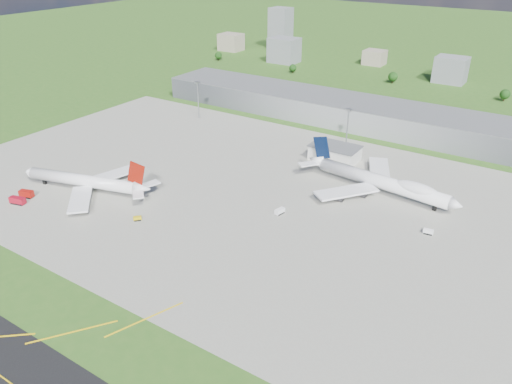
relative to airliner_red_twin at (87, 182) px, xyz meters
The scene contains 22 objects.
ground 169.89m from the airliner_red_twin, 63.89° to the left, with size 1400.00×1400.00×0.00m, color #2E5A1C.
apron 94.93m from the airliner_red_twin, 26.62° to the left, with size 360.00×190.00×0.08m, color gray.
terminal 183.41m from the airliner_red_twin, 65.95° to the left, with size 300.00×42.00×15.00m, color gray.
ops_building 132.98m from the airliner_red_twin, 50.41° to the left, with size 26.00×16.00×8.00m, color silver.
mast_west 120.80m from the airliner_red_twin, 102.13° to the left, with size 3.50×2.00×25.90m.
mast_center 145.38m from the airliner_red_twin, 54.19° to the left, with size 3.50×2.00×25.90m.
airliner_red_twin is the anchor object (origin of this frame).
airliner_blue_quad 143.89m from the airliner_red_twin, 32.41° to the left, with size 81.96×63.85×21.41m.
fire_truck 32.36m from the airliner_red_twin, 122.49° to the right, with size 8.10×4.73×3.40m.
crash_tender 28.85m from the airliner_red_twin, 133.84° to the right, with size 7.31×4.74×3.50m.
tug_yellow 41.84m from the airliner_red_twin, 10.30° to the right, with size 3.92×3.99×1.77m.
van_white_near 96.29m from the airliner_red_twin, 19.43° to the left, with size 3.18×5.34×2.55m.
van_white_far 160.62m from the airliner_red_twin, 18.69° to the left, with size 4.39×2.47×2.21m.
bldg_far_w 353.70m from the airliner_red_twin, 114.25° to the left, with size 24.00×20.00×18.00m, color gray.
bldg_w 309.50m from the airliner_red_twin, 102.17° to the left, with size 28.00×22.00×24.00m, color slate.
bldg_cw 342.79m from the airliner_red_twin, 87.54° to the left, with size 20.00×18.00×14.00m, color gray.
bldg_c 326.57m from the airliner_red_twin, 73.13° to the left, with size 26.00×20.00×22.00m, color slate.
bldg_tall_w 377.82m from the airliner_red_twin, 106.19° to the left, with size 22.00×20.00×44.00m, color slate.
tree_far_w 299.88m from the airliner_red_twin, 114.69° to the left, with size 7.20×7.20×8.80m.
tree_w 269.79m from the airliner_red_twin, 97.51° to the left, with size 6.75×6.75×8.25m.
tree_c 287.73m from the airliner_red_twin, 79.03° to the left, with size 8.10×8.10×9.90m.
tree_e 312.95m from the airliner_red_twin, 62.45° to the left, with size 7.65×7.65×9.35m.
Camera 1 is at (114.84, -141.22, 111.42)m, focal length 35.00 mm.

